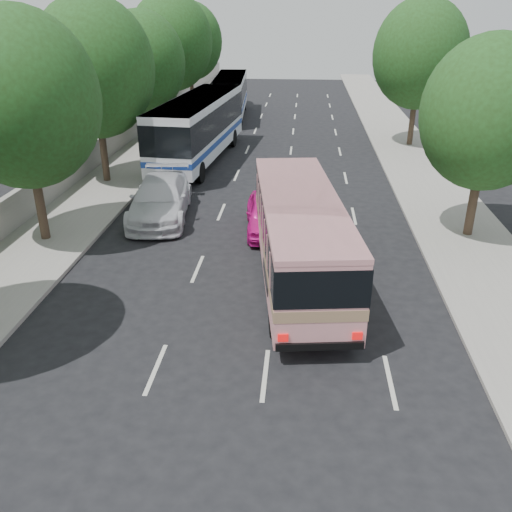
# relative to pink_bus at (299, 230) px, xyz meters

# --- Properties ---
(ground) EXTENTS (120.00, 120.00, 0.00)m
(ground) POSITION_rel_pink_bus_xyz_m (-1.75, -3.33, -1.93)
(ground) COLOR black
(ground) RESTS_ON ground
(sidewalk_left) EXTENTS (4.00, 90.00, 0.15)m
(sidewalk_left) POSITION_rel_pink_bus_xyz_m (-10.25, 16.67, -1.86)
(sidewalk_left) COLOR #9E998E
(sidewalk_left) RESTS_ON ground
(sidewalk_right) EXTENTS (4.00, 90.00, 0.12)m
(sidewalk_right) POSITION_rel_pink_bus_xyz_m (6.75, 16.67, -1.87)
(sidewalk_right) COLOR #9E998E
(sidewalk_right) RESTS_ON ground
(low_wall) EXTENTS (0.30, 90.00, 1.50)m
(low_wall) POSITION_rel_pink_bus_xyz_m (-12.05, 16.67, -1.03)
(low_wall) COLOR #9E998E
(low_wall) RESTS_ON sidewalk_left
(tree_left_b) EXTENTS (5.70, 5.70, 8.88)m
(tree_left_b) POSITION_rel_pink_bus_xyz_m (-10.17, 2.61, 3.89)
(tree_left_b) COLOR #38281E
(tree_left_b) RESTS_ON ground
(tree_left_c) EXTENTS (6.00, 6.00, 9.35)m
(tree_left_c) POSITION_rel_pink_bus_xyz_m (-10.37, 10.61, 4.19)
(tree_left_c) COLOR #38281E
(tree_left_c) RESTS_ON ground
(tree_left_d) EXTENTS (5.52, 5.52, 8.60)m
(tree_left_d) POSITION_rel_pink_bus_xyz_m (-10.27, 18.61, 3.70)
(tree_left_d) COLOR #38281E
(tree_left_d) RESTS_ON ground
(tree_left_e) EXTENTS (6.30, 6.30, 9.82)m
(tree_left_e) POSITION_rel_pink_bus_xyz_m (-10.17, 26.61, 4.50)
(tree_left_e) COLOR #38281E
(tree_left_e) RESTS_ON ground
(tree_left_f) EXTENTS (5.88, 5.88, 9.16)m
(tree_left_f) POSITION_rel_pink_bus_xyz_m (-10.37, 34.61, 4.07)
(tree_left_f) COLOR #38281E
(tree_left_f) RESTS_ON ground
(tree_right_near) EXTENTS (5.10, 5.10, 7.95)m
(tree_right_near) POSITION_rel_pink_bus_xyz_m (7.03, 4.61, 3.27)
(tree_right_near) COLOR #38281E
(tree_right_near) RESTS_ON ground
(tree_right_far) EXTENTS (6.00, 6.00, 9.35)m
(tree_right_far) POSITION_rel_pink_bus_xyz_m (7.33, 20.61, 4.19)
(tree_right_far) COLOR #38281E
(tree_right_far) RESTS_ON ground
(pink_bus) EXTENTS (3.72, 9.97, 3.10)m
(pink_bus) POSITION_rel_pink_bus_xyz_m (0.00, 0.00, 0.00)
(pink_bus) COLOR pink
(pink_bus) RESTS_ON ground
(pink_taxi) EXTENTS (2.24, 4.63, 1.53)m
(pink_taxi) POSITION_rel_pink_bus_xyz_m (-1.35, 4.58, -1.17)
(pink_taxi) COLOR #E1138E
(pink_taxi) RESTS_ON ground
(white_pickup) EXTENTS (3.11, 6.27, 1.75)m
(white_pickup) POSITION_rel_pink_bus_xyz_m (-6.25, 5.78, -1.06)
(white_pickup) COLOR silver
(white_pickup) RESTS_ON ground
(tour_coach_front) EXTENTS (3.82, 12.79, 3.77)m
(tour_coach_front) POSITION_rel_pink_bus_xyz_m (-6.25, 15.59, 0.34)
(tour_coach_front) COLOR white
(tour_coach_front) RESTS_ON ground
(tour_coach_rear) EXTENTS (3.12, 11.26, 3.33)m
(tour_coach_rear) POSITION_rel_pink_bus_xyz_m (-6.25, 29.99, 0.07)
(tour_coach_rear) COLOR white
(tour_coach_rear) RESTS_ON ground
(taxi_roof_sign) EXTENTS (0.57, 0.23, 0.18)m
(taxi_roof_sign) POSITION_rel_pink_bus_xyz_m (-1.35, 4.58, -0.32)
(taxi_roof_sign) COLOR silver
(taxi_roof_sign) RESTS_ON pink_taxi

